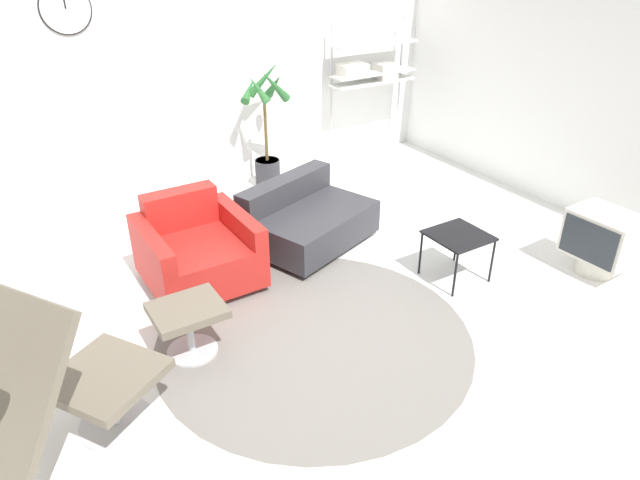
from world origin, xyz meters
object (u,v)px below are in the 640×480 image
at_px(potted_plant, 266,137).
at_px(couch_low, 307,221).
at_px(shelf_unit, 371,69).
at_px(lounge_chair, 33,379).
at_px(armchair_red, 197,253).
at_px(side_table, 458,239).
at_px(crt_television, 602,240).
at_px(ottoman, 188,318).

bearing_deg(potted_plant, couch_low, -102.89).
bearing_deg(shelf_unit, potted_plant, -175.46).
height_order(lounge_chair, armchair_red, lounge_chair).
height_order(side_table, potted_plant, potted_plant).
xyz_separation_m(lounge_chair, armchair_red, (1.39, 1.47, -0.43)).
height_order(lounge_chair, couch_low, lounge_chair).
relative_size(lounge_chair, side_table, 2.72).
bearing_deg(crt_television, couch_low, 43.81).
distance_m(armchair_red, shelf_unit, 3.53).
xyz_separation_m(ottoman, shelf_unit, (3.38, 2.51, 0.85)).
xyz_separation_m(lounge_chair, crt_television, (4.38, -0.23, -0.38)).
relative_size(couch_low, shelf_unit, 0.78).
bearing_deg(armchair_red, crt_television, 149.97).
xyz_separation_m(side_table, potted_plant, (-0.43, 2.65, 0.21)).
xyz_separation_m(lounge_chair, potted_plant, (2.84, 3.01, -0.11)).
relative_size(lounge_chair, crt_television, 2.20).
height_order(side_table, crt_television, crt_television).
height_order(couch_low, potted_plant, potted_plant).
xyz_separation_m(armchair_red, potted_plant, (1.46, 1.54, 0.31)).
bearing_deg(side_table, couch_low, 121.82).
bearing_deg(shelf_unit, couch_low, -140.12).
bearing_deg(crt_television, side_table, 59.78).
distance_m(couch_low, crt_television, 2.60).
height_order(crt_television, shelf_unit, shelf_unit).
bearing_deg(potted_plant, armchair_red, -133.44).
bearing_deg(potted_plant, ottoman, -127.77).
xyz_separation_m(potted_plant, shelf_unit, (1.53, 0.12, 0.56)).
bearing_deg(crt_television, ottoman, 73.99).
xyz_separation_m(lounge_chair, ottoman, (0.99, 0.62, -0.41)).
xyz_separation_m(side_table, crt_television, (1.10, -0.59, -0.05)).
relative_size(ottoman, side_table, 1.05).
height_order(armchair_red, shelf_unit, shelf_unit).
bearing_deg(ottoman, couch_low, 32.25).
height_order(lounge_chair, potted_plant, potted_plant).
bearing_deg(couch_low, lounge_chair, 12.83).
bearing_deg(lounge_chair, armchair_red, 104.67).
height_order(ottoman, crt_television, crt_television).
bearing_deg(potted_plant, shelf_unit, 4.54).
bearing_deg(lounge_chair, couch_low, 90.09).
relative_size(side_table, crt_television, 0.81).
xyz_separation_m(side_table, shelf_unit, (1.10, 2.77, 0.76)).
distance_m(armchair_red, side_table, 2.19).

